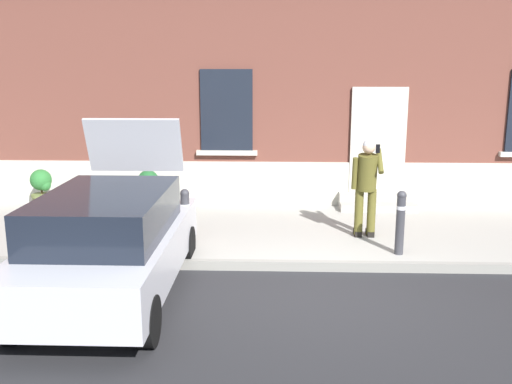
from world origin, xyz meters
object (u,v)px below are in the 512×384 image
bollard_far_left (185,218)px  person_on_phone (367,182)px  planter_olive (42,189)px  hatchback_car_silver (111,241)px  planter_charcoal (149,189)px  bollard_near_person (400,220)px

bollard_far_left → person_on_phone: size_ratio=0.60×
person_on_phone → planter_olive: 6.73m
hatchback_car_silver → planter_charcoal: bearing=95.7°
hatchback_car_silver → person_on_phone: bearing=32.7°
bollard_far_left → planter_charcoal: bollard_far_left is taller
hatchback_car_silver → bollard_far_left: bearing=63.4°
hatchback_car_silver → planter_olive: 4.96m
hatchback_car_silver → planter_olive: bearing=122.7°
hatchback_car_silver → bollard_far_left: hatchback_car_silver is taller
person_on_phone → planter_olive: bearing=149.7°
bollard_far_left → planter_charcoal: 2.89m
bollard_near_person → bollard_far_left: size_ratio=1.00×
planter_charcoal → person_on_phone: bearing=-22.3°
hatchback_car_silver → planter_olive: hatchback_car_silver is taller
person_on_phone → planter_charcoal: person_on_phone is taller
hatchback_car_silver → planter_charcoal: hatchback_car_silver is taller
person_on_phone → planter_olive: size_ratio=2.03×
planter_olive → planter_charcoal: 2.26m
person_on_phone → bollard_near_person: bearing=-80.8°
bollard_near_person → planter_charcoal: 5.33m
planter_olive → person_on_phone: bearing=-15.0°
planter_olive → bollard_far_left: bearing=-37.5°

